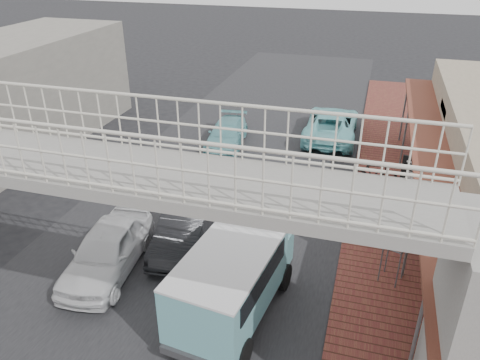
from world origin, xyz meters
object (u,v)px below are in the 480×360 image
Objects in this scene: dark_sedan at (186,226)px; angkot_far at (227,134)px; angkot_van at (232,275)px; angkot_curb at (331,124)px; arrow_sign at (440,177)px; white_hatchback at (107,250)px; motorcycle_near at (358,197)px; street_clock at (402,210)px; motorcycle_far at (374,174)px.

angkot_far is at bearing 92.87° from dark_sedan.
angkot_van is (3.74, -11.14, 0.79)m from angkot_far.
angkot_curb is at bearing 66.12° from dark_sedan.
angkot_far is at bearing 166.20° from arrow_sign.
white_hatchback is 2.62m from dark_sedan.
arrow_sign reaches higher than angkot_van.
street_clock is (1.24, -3.94, 1.92)m from motorcycle_near.
street_clock reaches higher than motorcycle_near.
white_hatchback is at bearing 66.17° from angkot_curb.
white_hatchback reaches higher than angkot_far.
motorcycle_far reaches higher than motorcycle_near.
street_clock is at bearing 179.12° from motorcycle_near.
angkot_van is at bearing -77.77° from angkot_far.
arrow_sign is (7.72, 2.64, 1.65)m from dark_sedan.
angkot_curb is 1.86× the size of street_clock.
angkot_van is at bearing 150.10° from motorcycle_far.
motorcycle_near is at bearing 33.19° from white_hatchback.
dark_sedan is at bearing 138.65° from angkot_van.
street_clock reaches higher than arrow_sign.
white_hatchback is at bearing 110.89° from motorcycle_near.
angkot_curb is at bearing 61.46° from white_hatchback.
angkot_van reaches higher than dark_sedan.
dark_sedan is 8.46m from angkot_far.
dark_sedan is at bearing -142.48° from arrow_sign.
angkot_curb reaches higher than motorcycle_far.
motorcycle_far is at bearing 75.72° from angkot_van.
angkot_curb is at bearing 92.68° from angkot_van.
motorcycle_near is 4.56m from street_clock.
angkot_van is 1.67× the size of arrow_sign.
arrow_sign is at bearing 13.04° from dark_sedan.
motorcycle_far is (3.32, 8.49, -0.70)m from angkot_van.
white_hatchback is 13.76m from angkot_curb.
street_clock is at bearing 6.22° from white_hatchback.
angkot_curb is 3.02× the size of motorcycle_near.
white_hatchback is at bearing -135.57° from arrow_sign.
angkot_far is (-1.28, 8.36, -0.10)m from dark_sedan.
white_hatchback is 0.80× the size of angkot_curb.
angkot_van is at bearing -17.28° from white_hatchback.
street_clock reaches higher than angkot_curb.
street_clock is (0.73, -5.86, 1.82)m from motorcycle_far.
angkot_van reaches higher than angkot_far.
arrow_sign reaches higher than motorcycle_far.
white_hatchback is 10.31m from angkot_far.
motorcycle_far is 0.68× the size of arrow_sign.
angkot_van reaches higher than white_hatchback.
motorcycle_far is 4.00m from arrow_sign.
angkot_van reaches higher than motorcycle_far.
motorcycle_far is at bearing -33.21° from motorcycle_near.
motorcycle_near is (7.03, 5.74, -0.16)m from white_hatchback.
angkot_curb is at bearing 15.73° from motorcycle_far.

